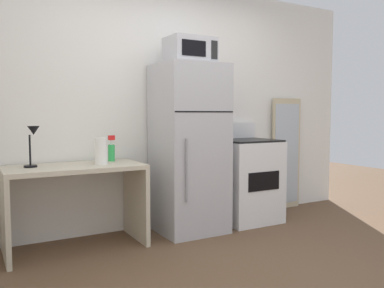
% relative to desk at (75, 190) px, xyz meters
% --- Properties ---
extents(ground_plane, '(12.00, 12.00, 0.00)m').
position_rel_desk_xyz_m(ground_plane, '(1.08, -1.33, -0.53)').
color(ground_plane, brown).
extents(wall_back_white, '(5.00, 0.10, 2.60)m').
position_rel_desk_xyz_m(wall_back_white, '(1.08, 0.37, 0.77)').
color(wall_back_white, white).
rests_on(wall_back_white, ground).
extents(desk, '(1.19, 0.60, 0.75)m').
position_rel_desk_xyz_m(desk, '(0.00, 0.00, 0.00)').
color(desk, beige).
rests_on(desk, ground).
extents(desk_lamp, '(0.14, 0.12, 0.35)m').
position_rel_desk_xyz_m(desk_lamp, '(-0.34, 0.04, 0.46)').
color(desk_lamp, black).
rests_on(desk_lamp, desk).
extents(spray_bottle, '(0.06, 0.06, 0.25)m').
position_rel_desk_xyz_m(spray_bottle, '(0.39, 0.15, 0.32)').
color(spray_bottle, green).
rests_on(spray_bottle, desk).
extents(paper_towel_roll, '(0.11, 0.11, 0.24)m').
position_rel_desk_xyz_m(paper_towel_roll, '(0.23, -0.06, 0.34)').
color(paper_towel_roll, white).
rests_on(paper_towel_roll, desk).
extents(refrigerator, '(0.65, 0.65, 1.70)m').
position_rel_desk_xyz_m(refrigerator, '(1.15, -0.01, 0.33)').
color(refrigerator, '#B7B7BC').
rests_on(refrigerator, ground).
extents(microwave, '(0.46, 0.35, 0.26)m').
position_rel_desk_xyz_m(microwave, '(1.15, -0.04, 1.31)').
color(microwave, '#B7B7BC').
rests_on(microwave, refrigerator).
extents(oven_range, '(0.64, 0.61, 1.10)m').
position_rel_desk_xyz_m(oven_range, '(1.90, 0.00, -0.06)').
color(oven_range, white).
rests_on(oven_range, ground).
extents(leaning_mirror, '(0.44, 0.03, 1.40)m').
position_rel_desk_xyz_m(leaning_mirror, '(2.71, 0.26, 0.17)').
color(leaning_mirror, '#C6B793').
rests_on(leaning_mirror, ground).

